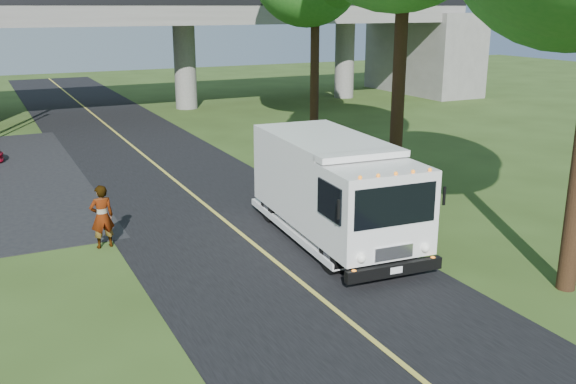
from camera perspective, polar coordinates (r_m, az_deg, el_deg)
ground at (r=12.63m, az=9.90°, el=-14.76°), size 120.00×120.00×0.00m
road at (r=20.79m, az=-6.40°, el=-1.96°), size 7.00×90.00×0.02m
lane_line at (r=20.78m, az=-6.41°, el=-1.91°), size 0.12×90.00×0.01m
overpass at (r=41.21m, az=-17.43°, el=12.83°), size 54.00×10.00×7.30m
step_van at (r=18.03m, az=4.04°, el=0.47°), size 3.01×7.07×2.90m
pedestrian at (r=18.34m, az=-16.21°, el=-2.11°), size 0.69×0.48×1.79m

